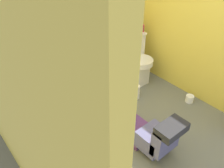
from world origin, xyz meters
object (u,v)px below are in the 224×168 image
toiletry_bag (139,29)px  bottle_white (23,63)px  toilet (136,60)px  bottle_pink (48,56)px  person_plumber (141,130)px  paper_towel_roll (136,92)px  vanity_cabinet (45,100)px  bottle_amber (42,59)px  bottle_clear (30,61)px  toilet_paper_roll (190,99)px  faucet (31,60)px  soap_dispenser (14,65)px  tissue_box (131,31)px  bottle_blue (37,59)px

toiletry_bag → bottle_white: (-1.73, -0.09, 0.10)m
toilet → bottle_pink: bottle_pink is taller
person_plumber → paper_towel_roll: person_plumber is taller
person_plumber → toiletry_bag: bearing=47.8°
vanity_cabinet → bottle_amber: bearing=42.3°
bottle_clear → bottle_amber: (0.12, -0.02, -0.02)m
bottle_amber → paper_towel_roll: 1.40m
toiletry_bag → bottle_white: size_ratio=0.73×
paper_towel_roll → toilet_paper_roll: 0.75m
faucet → soap_dispenser: soap_dispenser is taller
vanity_cabinet → bottle_white: bottle_white is taller
person_plumber → bottle_pink: bottle_pink is taller
tissue_box → bottle_amber: bottle_amber is taller
person_plumber → bottle_white: (-0.80, 0.93, 0.73)m
toilet → faucet: size_ratio=7.50×
faucet → bottle_pink: 0.18m
bottle_clear → toilet_paper_roll: bearing=-27.0°
bottle_white → bottle_clear: bearing=22.5°
toiletry_bag → bottle_white: bearing=-176.9°
faucet → toiletry_bag: (1.62, 0.02, -0.06)m
faucet → person_plumber: faucet is taller
bottle_amber → paper_towel_roll: (1.12, -0.33, -0.77)m
toilet_paper_roll → bottle_blue: bearing=152.9°
faucet → bottle_white: 0.14m
toilet → soap_dispenser: size_ratio=4.52×
bottle_blue → toilet: bearing=-0.1°
tissue_box → bottle_clear: bearing=-177.8°
vanity_cabinet → bottle_blue: (0.04, 0.08, 0.48)m
vanity_cabinet → faucet: (-0.00, 0.15, 0.45)m
person_plumber → vanity_cabinet: bearing=128.7°
toiletry_bag → toilet_paper_roll: bearing=-83.7°
bottle_white → bottle_pink: (0.28, 0.01, -0.02)m
vanity_cabinet → bottle_pink: bottle_pink is taller
bottle_pink → bottle_white: bearing=-178.7°
toiletry_bag → bottle_clear: bottle_clear is taller
person_plumber → toiletry_bag: (0.93, 1.03, 0.63)m
person_plumber → bottle_blue: 1.35m
bottle_clear → tissue_box: bearing=2.2°
toilet → person_plumber: bearing=-131.4°
toilet → paper_towel_roll: 0.51m
paper_towel_roll → toilet_paper_roll: (0.51, -0.54, -0.05)m
toilet → vanity_cabinet: size_ratio=0.91×
vanity_cabinet → paper_towel_roll: (1.21, -0.24, -0.32)m
toilet → bottle_clear: bearing=178.8°
person_plumber → bottle_pink: (-0.53, 0.94, 0.71)m
toilet → bottle_pink: 1.45m
bottle_amber → faucet: bearing=146.6°
toilet → bottle_white: bottle_white is taller
faucet → person_plumber: (0.69, -1.01, -0.69)m
paper_towel_roll → bottle_pink: bearing=163.0°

